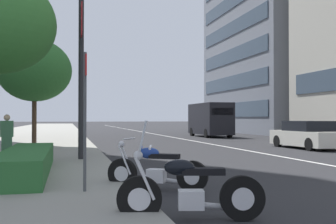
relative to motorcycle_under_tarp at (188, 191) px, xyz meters
The scene contains 11 objects.
sidewalk_right_plaza 30.66m from the motorcycle_under_tarp, ahead, with size 160.00×9.28×0.15m, color gray.
lane_centre_stripe 35.85m from the motorcycle_under_tarp, 10.52° to the right, with size 110.00×0.16×0.01m, color silver.
motorcycle_under_tarp is the anchor object (origin of this frame).
motorcycle_nearest_camera 2.72m from the motorcycle_under_tarp, ahead, with size 1.27×1.96×1.10m.
car_mid_block_traffic 16.46m from the motorcycle_under_tarp, 37.99° to the right, with size 4.50×2.02×1.40m.
delivery_van_ahead 28.80m from the motorcycle_under_tarp, 19.96° to the right, with size 5.67×2.19×2.77m.
parking_sign_by_curb 2.82m from the motorcycle_under_tarp, 34.54° to the left, with size 0.32×0.06×2.63m.
street_lamp_with_banners 9.95m from the motorcycle_under_tarp, ahead, with size 1.26×2.73×9.13m.
clipped_hedge_bed 5.74m from the motorcycle_under_tarp, 28.43° to the left, with size 6.01×1.10×0.59m, color #28602D.
street_tree_mid_sidewalk 15.91m from the motorcycle_under_tarp, 12.27° to the left, with size 3.56×3.56×5.22m.
pedestrian_on_plaza 9.33m from the motorcycle_under_tarp, 23.20° to the left, with size 0.29×0.42×1.51m.
Camera 1 is at (-6.22, 8.30, 1.52)m, focal length 44.73 mm.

